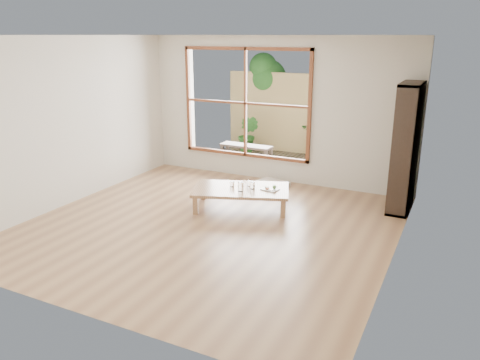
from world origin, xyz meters
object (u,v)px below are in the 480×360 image
object	(u,v)px
bookshelf	(406,148)
food_tray	(271,189)
low_table	(241,191)
garden_bench	(246,148)

from	to	relation	value
bookshelf	food_tray	size ratio (longest dim) A/B	7.09
low_table	bookshelf	world-z (taller)	bookshelf
food_tray	low_table	bearing A→B (deg)	-154.11
garden_bench	food_tray	bearing A→B (deg)	-55.24
garden_bench	low_table	bearing A→B (deg)	-64.49
low_table	bookshelf	distance (m)	2.58
low_table	food_tray	distance (m)	0.47
low_table	food_tray	size ratio (longest dim) A/B	6.05
low_table	food_tray	bearing A→B (deg)	-4.15
bookshelf	food_tray	xyz separation A→B (m)	(-1.80, -0.95, -0.63)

